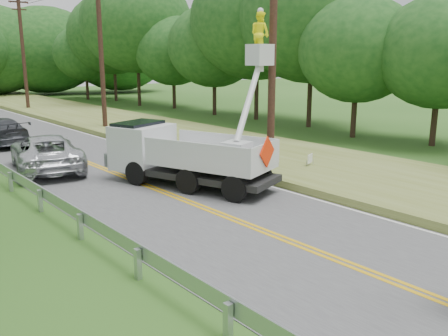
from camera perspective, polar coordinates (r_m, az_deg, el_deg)
ground at (r=10.91m, az=21.28°, el=-13.32°), size 140.00×140.00×0.00m
road at (r=20.98m, az=-14.18°, el=-0.13°), size 7.20×96.00×0.03m
utility_poles at (r=25.52m, az=-7.53°, el=14.37°), size 1.60×43.30×10.00m
tall_grass_verge at (r=24.77m, az=0.71°, el=2.62°), size 7.00×96.00×0.30m
treeline_right at (r=39.49m, az=-1.72°, el=16.01°), size 11.79×53.75×12.42m
bucket_truck at (r=18.03m, az=-5.43°, el=2.82°), size 5.47×6.72×6.35m
suv_silver at (r=21.32m, az=-20.58°, el=1.76°), size 3.69×5.90×1.52m
yard_sign at (r=20.01m, az=10.28°, el=1.04°), size 0.51×0.22×0.77m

